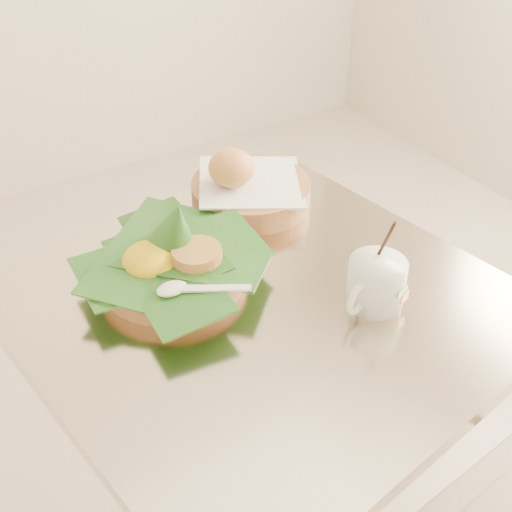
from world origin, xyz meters
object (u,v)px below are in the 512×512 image
bread_basket (248,188)px  coffee_mug (375,282)px  cafe_table (262,394)px  rice_basket (172,258)px

bread_basket → coffee_mug: 0.35m
coffee_mug → cafe_table: bearing=146.1°
cafe_table → bread_basket: (0.12, 0.26, 0.26)m
bread_basket → coffee_mug: size_ratio=1.69×
rice_basket → bread_basket: bearing=31.1°
rice_basket → coffee_mug: 0.32m
cafe_table → rice_basket: rice_basket is taller
bread_basket → coffee_mug: coffee_mug is taller
coffee_mug → bread_basket: bearing=92.9°
rice_basket → bread_basket: (0.22, 0.13, -0.01)m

